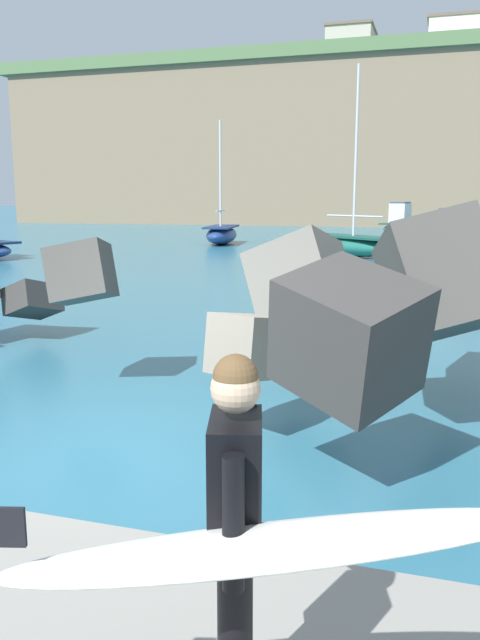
# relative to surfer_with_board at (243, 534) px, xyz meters

# --- Properties ---
(ground_plane) EXTENTS (400.00, 400.00, 0.00)m
(ground_plane) POSITION_rel_surfer_with_board_xyz_m (-2.36, 3.40, -1.28)
(ground_plane) COLOR #2D6B84
(breakwater_jetty) EXTENTS (30.28, 7.87, 2.89)m
(breakwater_jetty) POSITION_rel_surfer_with_board_xyz_m (-3.09, 5.25, 0.03)
(breakwater_jetty) COLOR #4C4944
(breakwater_jetty) RESTS_ON ground
(surfer_with_board) EXTENTS (2.11, 1.38, 1.78)m
(surfer_with_board) POSITION_rel_surfer_with_board_xyz_m (0.00, 0.00, 0.00)
(surfer_with_board) COLOR black
(surfer_with_board) RESTS_ON walkway_path
(boat_near_left) EXTENTS (2.60, 5.64, 2.11)m
(boat_near_left) POSITION_rel_surfer_with_board_xyz_m (1.34, 36.74, -0.56)
(boat_near_left) COLOR white
(boat_near_left) RESTS_ON ground
(boat_mid_left) EXTENTS (3.33, 4.98, 2.39)m
(boat_mid_left) POSITION_rel_surfer_with_board_xyz_m (-1.91, 46.24, -0.55)
(boat_mid_left) COLOR #1E6656
(boat_mid_left) RESTS_ON ground
(boat_mid_right) EXTENTS (2.33, 4.86, 6.97)m
(boat_mid_right) POSITION_rel_surfer_with_board_xyz_m (-11.39, 33.37, -0.68)
(boat_mid_right) COLOR navy
(boat_mid_right) RESTS_ON ground
(boat_far_centre) EXTENTS (5.67, 4.96, 8.43)m
(boat_far_centre) POSITION_rel_surfer_with_board_xyz_m (-3.35, 27.71, -0.72)
(boat_far_centre) COLOR #1E6656
(boat_far_centre) RESTS_ON ground
(mooring_buoy_inner) EXTENTS (0.44, 0.44, 0.44)m
(mooring_buoy_inner) POSITION_rel_surfer_with_board_xyz_m (-5.64, 38.66, -1.06)
(mooring_buoy_inner) COLOR #E54C1E
(mooring_buoy_inner) RESTS_ON ground
(mooring_buoy_middle) EXTENTS (0.44, 0.44, 0.44)m
(mooring_buoy_middle) POSITION_rel_surfer_with_board_xyz_m (-0.78, 25.40, -1.06)
(mooring_buoy_middle) COLOR silver
(mooring_buoy_middle) RESTS_ON ground
(headland_bluff) EXTENTS (92.81, 44.85, 16.64)m
(headland_bluff) POSITION_rel_surfer_with_board_xyz_m (1.76, 80.50, 7.06)
(headland_bluff) COLOR #847056
(headland_bluff) RESTS_ON ground
(station_building_west) EXTENTS (5.58, 6.97, 6.23)m
(station_building_west) POSITION_rel_surfer_with_board_xyz_m (-10.62, 80.46, 18.49)
(station_building_west) COLOR #B2ADA3
(station_building_west) RESTS_ON headland_bluff
(station_building_central) EXTENTS (7.76, 4.20, 5.08)m
(station_building_central) POSITION_rel_surfer_with_board_xyz_m (2.28, 74.41, 17.91)
(station_building_central) COLOR silver
(station_building_central) RESTS_ON headland_bluff
(station_building_east) EXTENTS (4.53, 6.42, 4.74)m
(station_building_east) POSITION_rel_surfer_with_board_xyz_m (4.03, 77.78, 17.75)
(station_building_east) COLOR beige
(station_building_east) RESTS_ON headland_bluff
(station_building_annex) EXTENTS (4.78, 6.70, 4.96)m
(station_building_annex) POSITION_rel_surfer_with_board_xyz_m (0.09, 89.58, 17.86)
(station_building_annex) COLOR #B2ADA3
(station_building_annex) RESTS_ON headland_bluff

